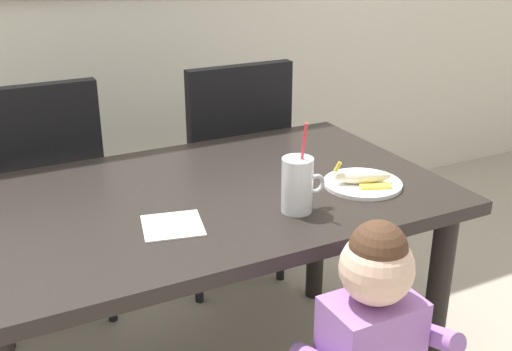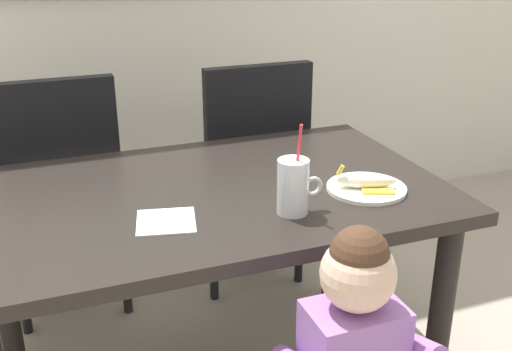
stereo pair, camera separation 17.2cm
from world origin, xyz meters
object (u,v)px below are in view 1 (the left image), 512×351
Objects in this scene: paper_napkin at (173,226)px; dining_table at (206,224)px; dining_chair_right at (229,162)px; milk_cup at (298,188)px; peeled_banana at (363,177)px; snack_plate at (362,184)px; dining_chair_left at (40,192)px; toddler_standing at (371,342)px.

dining_table is at bearing 45.95° from paper_napkin.
dining_chair_right reaches higher than paper_napkin.
dining_chair_right is 3.81× the size of milk_cup.
dining_chair_right reaches higher than peeled_banana.
peeled_banana is at bearing -122.59° from snack_plate.
dining_chair_left is 1.17m from peeled_banana.
dining_table is 1.44× the size of dining_chair_left.
snack_plate reaches higher than dining_table.
dining_chair_left is at bearing -2.47° from dining_chair_right.
snack_plate is 1.53× the size of paper_napkin.
snack_plate is (0.43, -0.17, 0.11)m from dining_table.
milk_cup reaches higher than toddler_standing.
dining_chair_left is 1.34m from toddler_standing.
paper_napkin is (-0.16, -0.16, 0.10)m from dining_table.
peeled_banana reaches higher than snack_plate.
paper_napkin is (-0.33, 0.06, -0.06)m from milk_cup.
toddler_standing reaches higher than dining_table.
peeled_banana is at bearing -22.15° from dining_table.
snack_plate is (0.81, -0.82, 0.19)m from dining_chair_left.
dining_table is 0.47m from snack_plate.
dining_chair_left is 1.15× the size of toddler_standing.
toddler_standing is 5.59× the size of paper_napkin.
milk_cup is (0.55, -0.88, 0.25)m from dining_chair_left.
peeled_banana is (0.25, 0.40, 0.23)m from toddler_standing.
dining_chair_right is at bearing 95.22° from peeled_banana.
dining_table is 1.64× the size of toddler_standing.
dining_chair_left is at bearing 122.03° from milk_cup.
dining_chair_right is at bearing 81.43° from toddler_standing.
toddler_standing is at bearing -50.92° from paper_napkin.
snack_plate is at bearing -0.26° from paper_napkin.
peeled_banana is (0.07, -0.79, 0.21)m from dining_chair_right.
dining_chair_right is 0.95m from paper_napkin.
dining_chair_left is at bearing 120.06° from dining_table.
toddler_standing is at bearing -122.34° from peeled_banana.
dining_chair_right is at bearing 177.53° from dining_chair_left.
milk_cup is 1.68× the size of paper_napkin.
dining_table is 7.92× the size of peeled_banana.
dining_chair_right reaches higher than dining_table.
paper_napkin is (0.22, -0.81, 0.18)m from dining_chair_left.
dining_table is 0.33m from milk_cup.
toddler_standing is at bearing 114.29° from dining_chair_left.
dining_table is 0.25m from paper_napkin.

